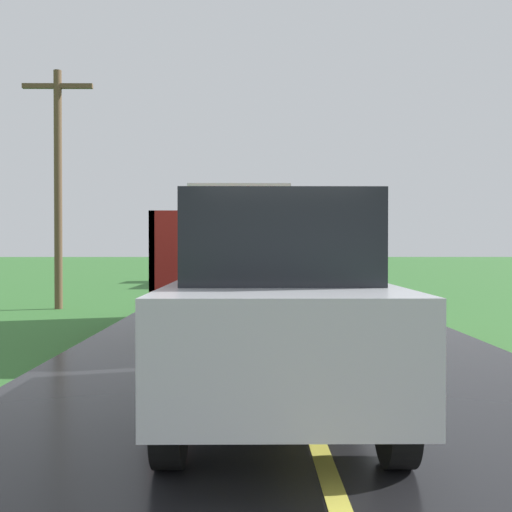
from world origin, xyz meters
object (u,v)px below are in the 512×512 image
(banana_truck_far, at_px, (244,250))
(utility_pole_roadside, at_px, (58,180))
(banana_truck_near, at_px, (240,253))
(following_car, at_px, (276,304))

(banana_truck_far, bearing_deg, utility_pole_roadside, -111.29)
(banana_truck_far, xyz_separation_m, utility_pole_roadside, (-4.62, -11.85, 1.83))
(banana_truck_near, xyz_separation_m, utility_pole_roadside, (-4.73, 3.40, 1.84))
(banana_truck_near, height_order, banana_truck_far, same)
(utility_pole_roadside, bearing_deg, banana_truck_far, 68.71)
(banana_truck_far, bearing_deg, banana_truck_near, -89.59)
(banana_truck_near, relative_size, following_car, 1.42)
(banana_truck_far, height_order, following_car, banana_truck_far)
(banana_truck_far, xyz_separation_m, following_car, (0.55, -21.77, -0.40))
(following_car, bearing_deg, utility_pole_roadside, 117.53)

